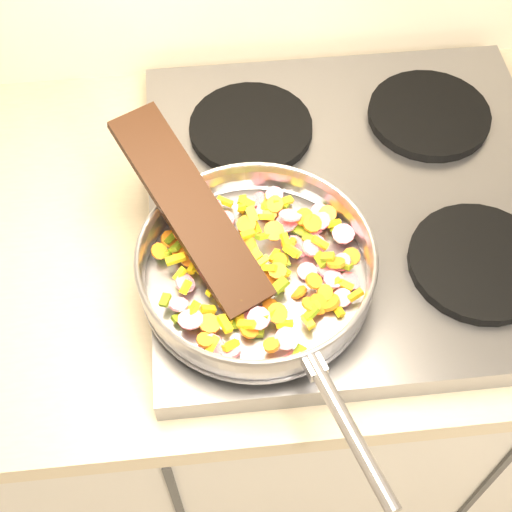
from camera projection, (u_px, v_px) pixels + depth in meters
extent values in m
cube|color=#939399|center=(355.00, 203.00, 1.05)|extent=(0.60, 0.60, 0.04)
cylinder|color=black|center=(272.00, 280.00, 0.94)|extent=(0.19, 0.19, 0.02)
cylinder|color=black|center=(479.00, 262.00, 0.95)|extent=(0.19, 0.19, 0.02)
cylinder|color=black|center=(251.00, 128.00, 1.10)|extent=(0.19, 0.19, 0.02)
cylinder|color=black|center=(429.00, 115.00, 1.11)|extent=(0.19, 0.19, 0.02)
cylinder|color=#9E9EA5|center=(256.00, 277.00, 0.93)|extent=(0.30, 0.30, 0.01)
torus|color=#9E9EA5|center=(256.00, 265.00, 0.90)|extent=(0.34, 0.34, 0.05)
torus|color=#9E9EA5|center=(256.00, 254.00, 0.89)|extent=(0.30, 0.30, 0.01)
cylinder|color=#9E9EA5|center=(350.00, 430.00, 0.77)|extent=(0.08, 0.19, 0.02)
cube|color=#9E9EA5|center=(314.00, 365.00, 0.81)|extent=(0.03, 0.04, 0.02)
cube|color=yellow|center=(248.00, 234.00, 0.94)|extent=(0.02, 0.01, 0.01)
cube|color=yellow|center=(182.00, 306.00, 0.89)|extent=(0.02, 0.02, 0.02)
cube|color=yellow|center=(333.00, 223.00, 0.96)|extent=(0.02, 0.01, 0.01)
cylinder|color=#E51647|center=(187.00, 221.00, 0.95)|extent=(0.04, 0.04, 0.01)
cube|color=yellow|center=(231.00, 269.00, 0.92)|extent=(0.02, 0.01, 0.01)
cylinder|color=orange|center=(299.00, 292.00, 0.91)|extent=(0.02, 0.03, 0.02)
cylinder|color=orange|center=(215.00, 217.00, 0.97)|extent=(0.03, 0.03, 0.01)
cube|color=olive|center=(252.00, 214.00, 0.96)|extent=(0.02, 0.02, 0.02)
cylinder|color=#E51647|center=(342.00, 298.00, 0.90)|extent=(0.03, 0.03, 0.02)
cylinder|color=#E51647|center=(251.00, 323.00, 0.88)|extent=(0.05, 0.05, 0.01)
cylinder|color=orange|center=(249.00, 330.00, 0.87)|extent=(0.03, 0.03, 0.01)
cylinder|color=#E51647|center=(231.00, 351.00, 0.86)|extent=(0.03, 0.03, 0.01)
cylinder|color=#E51647|center=(274.00, 195.00, 0.98)|extent=(0.03, 0.03, 0.01)
cube|color=yellow|center=(247.00, 324.00, 0.86)|extent=(0.02, 0.02, 0.02)
cube|color=yellow|center=(320.00, 243.00, 0.93)|extent=(0.02, 0.02, 0.02)
cube|color=olive|center=(335.00, 227.00, 0.96)|extent=(0.02, 0.02, 0.01)
cylinder|color=orange|center=(170.00, 239.00, 0.95)|extent=(0.03, 0.03, 0.02)
cylinder|color=#E51647|center=(286.00, 338.00, 0.85)|extent=(0.04, 0.04, 0.02)
cube|color=yellow|center=(276.00, 198.00, 0.98)|extent=(0.01, 0.02, 0.01)
cylinder|color=orange|center=(320.00, 220.00, 0.96)|extent=(0.02, 0.02, 0.01)
cube|color=yellow|center=(205.00, 266.00, 0.92)|extent=(0.03, 0.02, 0.01)
cube|color=olive|center=(181.00, 317.00, 0.88)|extent=(0.03, 0.02, 0.01)
cube|color=olive|center=(310.00, 240.00, 0.94)|extent=(0.02, 0.02, 0.01)
cube|color=olive|center=(171.00, 237.00, 0.95)|extent=(0.03, 0.03, 0.01)
cube|color=yellow|center=(286.00, 201.00, 0.98)|extent=(0.02, 0.02, 0.01)
cylinder|color=orange|center=(265.00, 202.00, 0.99)|extent=(0.03, 0.04, 0.02)
cylinder|color=orange|center=(210.00, 215.00, 0.96)|extent=(0.02, 0.02, 0.01)
cylinder|color=orange|center=(200.00, 230.00, 0.96)|extent=(0.03, 0.03, 0.02)
cylinder|color=#E51647|center=(329.00, 270.00, 0.93)|extent=(0.04, 0.04, 0.02)
cylinder|color=#E51647|center=(350.00, 281.00, 0.92)|extent=(0.04, 0.04, 0.02)
cylinder|color=#E51647|center=(287.00, 222.00, 0.96)|extent=(0.03, 0.04, 0.02)
cylinder|color=#E51647|center=(179.00, 304.00, 0.88)|extent=(0.03, 0.03, 0.01)
cube|color=olive|center=(222.00, 222.00, 0.95)|extent=(0.02, 0.02, 0.02)
cylinder|color=orange|center=(280.00, 260.00, 0.93)|extent=(0.03, 0.02, 0.02)
cube|color=yellow|center=(231.00, 315.00, 0.88)|extent=(0.02, 0.03, 0.02)
cube|color=olive|center=(312.00, 313.00, 0.87)|extent=(0.02, 0.02, 0.02)
cylinder|color=orange|center=(197.00, 246.00, 0.92)|extent=(0.03, 0.03, 0.02)
cube|color=yellow|center=(244.00, 206.00, 0.98)|extent=(0.02, 0.03, 0.01)
cylinder|color=orange|center=(277.00, 271.00, 0.90)|extent=(0.03, 0.03, 0.01)
cylinder|color=#E51647|center=(219.00, 258.00, 0.92)|extent=(0.04, 0.04, 0.03)
cylinder|color=orange|center=(211.00, 212.00, 0.96)|extent=(0.03, 0.03, 0.02)
cylinder|color=orange|center=(351.00, 256.00, 0.94)|extent=(0.03, 0.03, 0.02)
cube|color=yellow|center=(202.00, 250.00, 0.94)|extent=(0.02, 0.03, 0.01)
cylinder|color=orange|center=(229.00, 238.00, 0.95)|extent=(0.03, 0.04, 0.02)
cylinder|color=orange|center=(318.00, 304.00, 0.89)|extent=(0.03, 0.03, 0.02)
cylinder|color=orange|center=(269.00, 280.00, 0.91)|extent=(0.03, 0.02, 0.03)
cube|color=olive|center=(328.00, 257.00, 0.91)|extent=(0.02, 0.02, 0.01)
cube|color=olive|center=(183.00, 230.00, 0.95)|extent=(0.02, 0.02, 0.02)
cylinder|color=orange|center=(304.00, 217.00, 0.95)|extent=(0.03, 0.04, 0.02)
cube|color=olive|center=(232.00, 323.00, 0.88)|extent=(0.02, 0.02, 0.01)
cylinder|color=orange|center=(271.00, 345.00, 0.85)|extent=(0.03, 0.03, 0.01)
cylinder|color=orange|center=(210.00, 324.00, 0.87)|extent=(0.04, 0.04, 0.01)
cylinder|color=#E51647|center=(343.00, 234.00, 0.94)|extent=(0.04, 0.04, 0.01)
cylinder|color=#E51647|center=(265.00, 211.00, 0.98)|extent=(0.03, 0.03, 0.01)
cube|color=yellow|center=(186.00, 287.00, 0.89)|extent=(0.02, 0.02, 0.02)
cylinder|color=#E51647|center=(214.00, 228.00, 0.96)|extent=(0.04, 0.04, 0.03)
cylinder|color=orange|center=(330.00, 303.00, 0.89)|extent=(0.03, 0.03, 0.03)
cylinder|color=orange|center=(188.00, 260.00, 0.93)|extent=(0.02, 0.02, 0.01)
cylinder|color=#E51647|center=(247.00, 274.00, 0.92)|extent=(0.03, 0.03, 0.02)
cube|color=olive|center=(263.00, 236.00, 0.93)|extent=(0.02, 0.02, 0.02)
cylinder|color=#E51647|center=(185.00, 283.00, 0.90)|extent=(0.03, 0.03, 0.02)
cylinder|color=orange|center=(234.00, 301.00, 0.89)|extent=(0.03, 0.03, 0.02)
cube|color=olive|center=(300.00, 231.00, 0.96)|extent=(0.03, 0.02, 0.01)
cube|color=yellow|center=(231.00, 345.00, 0.86)|extent=(0.02, 0.02, 0.02)
cube|color=yellow|center=(225.00, 257.00, 0.91)|extent=(0.01, 0.02, 0.01)
cube|color=yellow|center=(254.00, 259.00, 0.92)|extent=(0.03, 0.02, 0.01)
cube|color=yellow|center=(180.00, 274.00, 0.90)|extent=(0.02, 0.02, 0.02)
cylinder|color=orange|center=(311.00, 304.00, 0.87)|extent=(0.03, 0.03, 0.02)
cylinder|color=orange|center=(274.00, 231.00, 0.94)|extent=(0.04, 0.03, 0.02)
cube|color=yellow|center=(269.00, 268.00, 0.91)|extent=(0.02, 0.02, 0.02)
cylinder|color=orange|center=(195.00, 317.00, 0.88)|extent=(0.03, 0.03, 0.02)
cube|color=yellow|center=(356.00, 295.00, 0.89)|extent=(0.02, 0.02, 0.01)
cylinder|color=#E51647|center=(190.00, 319.00, 0.87)|extent=(0.05, 0.04, 0.01)
cylinder|color=#E51647|center=(307.00, 271.00, 0.92)|extent=(0.04, 0.04, 0.01)
cube|color=yellow|center=(275.00, 256.00, 0.93)|extent=(0.02, 0.02, 0.01)
cylinder|color=#E51647|center=(333.00, 279.00, 0.90)|extent=(0.03, 0.03, 0.01)
cube|color=yellow|center=(266.00, 217.00, 0.97)|extent=(0.02, 0.01, 0.02)
cube|color=yellow|center=(225.00, 202.00, 0.98)|extent=(0.02, 0.02, 0.01)
cube|color=yellow|center=(335.00, 283.00, 0.90)|extent=(0.02, 0.01, 0.01)
cylinder|color=orange|center=(270.00, 214.00, 0.98)|extent=(0.02, 0.02, 0.01)
cube|color=yellow|center=(248.00, 301.00, 0.88)|extent=(0.02, 0.02, 0.02)
cylinder|color=orange|center=(247.00, 224.00, 0.96)|extent=(0.04, 0.04, 0.01)
cylinder|color=#E51647|center=(245.00, 262.00, 0.92)|extent=(0.02, 0.03, 0.03)
cylinder|color=#E51647|center=(211.00, 347.00, 0.85)|extent=(0.04, 0.03, 0.03)
cube|color=yellow|center=(291.00, 251.00, 0.92)|extent=(0.02, 0.02, 0.01)
cylinder|color=orange|center=(270.00, 305.00, 0.90)|extent=(0.02, 0.02, 0.01)
cube|color=olive|center=(257.00, 333.00, 0.87)|extent=(0.02, 0.01, 0.01)
cylinder|color=#E51647|center=(231.00, 302.00, 0.88)|extent=(0.04, 0.04, 0.02)
cube|color=yellow|center=(176.00, 259.00, 0.91)|extent=(0.03, 0.02, 0.01)
cube|color=yellow|center=(237.00, 264.00, 0.92)|extent=(0.02, 0.02, 0.02)
cube|color=yellow|center=(285.00, 324.00, 0.87)|extent=(0.02, 0.01, 0.02)
cube|color=olive|center=(308.00, 220.00, 0.97)|extent=(0.02, 0.02, 0.01)
cylinder|color=#E51647|center=(320.00, 214.00, 0.97)|extent=(0.04, 0.04, 0.03)
cylinder|color=#E51647|center=(297.00, 246.00, 0.94)|extent=(0.04, 0.05, 0.03)
cube|color=olive|center=(178.00, 246.00, 0.93)|extent=(0.03, 0.03, 0.02)
cylinder|color=#E51647|center=(254.00, 289.00, 0.90)|extent=(0.03, 0.03, 0.01)
cube|color=olive|center=(307.00, 219.00, 0.97)|extent=(0.02, 0.02, 0.02)
cylinder|color=#E51647|center=(196.00, 232.00, 0.96)|extent=(0.04, 0.04, 0.02)
cylinder|color=orange|center=(289.00, 242.00, 0.94)|extent=(0.03, 0.03, 0.02)
cylinder|color=#E51647|center=(313.00, 246.00, 0.95)|extent=(0.05, 0.05, 0.02)
cube|color=olive|center=(238.00, 249.00, 0.93)|extent=(0.02, 0.02, 0.01)
cube|color=yellow|center=(229.00, 322.00, 0.88)|extent=(0.01, 0.02, 0.01)
cube|color=yellow|center=(225.00, 324.00, 0.86)|extent=(0.02, 0.03, 0.01)
cube|color=yellow|center=(261.00, 262.00, 0.91)|extent=(0.02, 0.02, 0.01)
cube|color=yellow|center=(239.00, 320.00, 0.88)|extent=(0.01, 0.02, 0.01)
cylinder|color=orange|center=(210.00, 212.00, 0.98)|extent=(0.04, 0.04, 0.02)
cube|color=yellow|center=(243.00, 203.00, 0.96)|extent=(0.01, 0.03, 0.01)
cylinder|color=orange|center=(275.00, 204.00, 0.97)|extent=(0.03, 0.03, 0.02)
cylinder|color=#E51647|center=(342.00, 262.00, 0.93)|extent=(0.03, 0.03, 0.02)
cylinder|color=orange|center=(180.00, 233.00, 0.95)|extent=(0.03, 0.03, 0.02)
cube|color=yellow|center=(201.00, 210.00, 0.97)|extent=(0.02, 0.02, 0.01)
cube|color=olive|center=(194.00, 308.00, 0.88)|extent=(0.02, 0.02, 0.02)
cube|color=yellow|center=(214.00, 291.00, 0.90)|extent=(0.02, 0.02, 0.02)
cylinder|color=#E51647|center=(259.00, 318.00, 0.86)|extent=(0.04, 0.04, 0.02)
cylinder|color=orange|center=(205.00, 340.00, 0.85)|extent=(0.02, 0.02, 0.01)
cylinder|color=orange|center=(278.00, 313.00, 0.87)|extent=(0.04, 0.04, 0.02)
cube|color=olive|center=(281.00, 205.00, 0.99)|extent=(0.03, 0.02, 0.01)
cylinder|color=#E51647|center=(289.00, 360.00, 0.85)|extent=(0.04, 0.04, 0.02)
cube|color=yellow|center=(254.00, 249.00, 0.94)|extent=(0.02, 0.02, 0.01)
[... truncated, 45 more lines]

